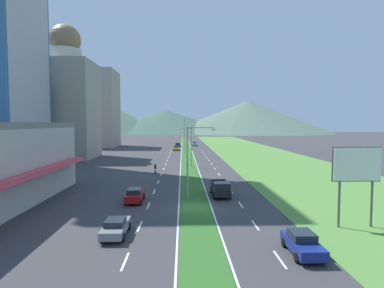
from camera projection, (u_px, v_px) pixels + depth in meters
name	position (u px, v px, depth m)	size (l,w,h in m)	color
ground_plane	(195.00, 208.00, 33.79)	(600.00, 600.00, 0.00)	#38383A
grass_median	(187.00, 154.00, 93.63)	(3.20, 240.00, 0.06)	#2D6023
grass_verge_right	(257.00, 154.00, 94.24)	(24.00, 240.00, 0.06)	#518438
lane_dash_left_1	(125.00, 261.00, 20.77)	(0.16, 2.80, 0.01)	silver
lane_dash_left_2	(140.00, 226.00, 27.85)	(0.16, 2.80, 0.01)	silver
lane_dash_left_3	(148.00, 205.00, 34.93)	(0.16, 2.80, 0.01)	silver
lane_dash_left_4	(154.00, 192.00, 42.02)	(0.16, 2.80, 0.01)	silver
lane_dash_left_5	(158.00, 182.00, 49.10)	(0.16, 2.80, 0.01)	silver
lane_dash_left_6	(161.00, 174.00, 56.18)	(0.16, 2.80, 0.01)	silver
lane_dash_left_7	(164.00, 169.00, 63.26)	(0.16, 2.80, 0.01)	silver
lane_dash_left_8	(166.00, 164.00, 70.35)	(0.16, 2.80, 0.01)	silver
lane_dash_left_9	(167.00, 160.00, 77.43)	(0.16, 2.80, 0.01)	silver
lane_dash_left_10	(168.00, 157.00, 84.51)	(0.16, 2.80, 0.01)	silver
lane_dash_left_11	(170.00, 155.00, 91.59)	(0.16, 2.80, 0.01)	silver
lane_dash_left_12	(170.00, 153.00, 98.68)	(0.16, 2.80, 0.01)	silver
lane_dash_left_13	(171.00, 151.00, 105.76)	(0.16, 2.80, 0.01)	silver
lane_dash_right_1	(280.00, 259.00, 21.07)	(0.16, 2.80, 0.01)	silver
lane_dash_right_2	(255.00, 225.00, 28.15)	(0.16, 2.80, 0.01)	silver
lane_dash_right_3	(241.00, 205.00, 35.23)	(0.16, 2.80, 0.01)	silver
lane_dash_right_4	(231.00, 191.00, 42.32)	(0.16, 2.80, 0.01)	silver
lane_dash_right_5	(224.00, 181.00, 49.40)	(0.16, 2.80, 0.01)	silver
lane_dash_right_6	(219.00, 174.00, 56.48)	(0.16, 2.80, 0.01)	silver
lane_dash_right_7	(215.00, 169.00, 63.56)	(0.16, 2.80, 0.01)	silver
lane_dash_right_8	(212.00, 164.00, 70.65)	(0.16, 2.80, 0.01)	silver
lane_dash_right_9	(209.00, 160.00, 77.73)	(0.16, 2.80, 0.01)	silver
lane_dash_right_10	(207.00, 157.00, 84.81)	(0.16, 2.80, 0.01)	silver
lane_dash_right_11	(205.00, 155.00, 91.89)	(0.16, 2.80, 0.01)	silver
lane_dash_right_12	(203.00, 152.00, 98.98)	(0.16, 2.80, 0.01)	silver
lane_dash_right_13	(202.00, 151.00, 106.06)	(0.16, 2.80, 0.01)	silver
edge_line_median_left	(181.00, 154.00, 93.58)	(0.16, 240.00, 0.01)	silver
edge_line_median_right	(193.00, 154.00, 93.69)	(0.16, 240.00, 0.01)	silver
domed_building	(67.00, 102.00, 82.38)	(14.14, 14.14, 34.32)	#9E9384
midrise_colored	(95.00, 109.00, 122.97)	(16.59, 16.59, 29.28)	#9E9384
hill_far_left	(87.00, 113.00, 303.04)	(148.29, 148.29, 37.88)	#47664C
hill_far_center	(166.00, 121.00, 315.53)	(145.35, 145.35, 22.01)	#3D5647
hill_far_right	(248.00, 117.00, 308.18)	(157.94, 157.94, 31.00)	#516B56
street_lamp_near	(191.00, 157.00, 37.75)	(3.47, 0.28, 8.65)	#99999E
street_lamp_mid	(190.00, 144.00, 65.65)	(2.89, 0.37, 8.23)	#99999E
street_lamp_far	(185.00, 134.00, 93.48)	(2.62, 0.42, 10.33)	#99999E
billboard_roadside	(357.00, 169.00, 27.13)	(4.27, 0.28, 7.02)	#4C4C51
car_0	(116.00, 227.00, 25.51)	(1.86, 4.51, 1.39)	slate
car_1	(176.00, 148.00, 106.53)	(1.97, 4.41, 1.49)	yellow
car_2	(195.00, 144.00, 128.77)	(1.91, 4.29, 1.52)	#B2B2B7
car_3	(135.00, 195.00, 36.51)	(1.90, 4.58, 1.57)	maroon
car_4	(178.00, 145.00, 124.59)	(2.02, 4.26, 1.41)	navy
car_5	(302.00, 243.00, 21.90)	(1.95, 4.27, 1.53)	navy
pickup_truck_0	(221.00, 189.00, 39.14)	(2.18, 5.40, 2.00)	black
motorcycle_rider	(155.00, 169.00, 57.48)	(0.36, 2.00, 1.80)	black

